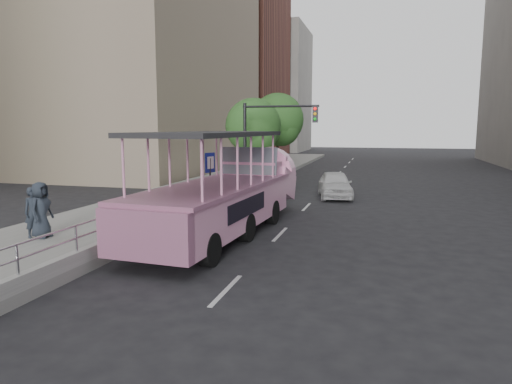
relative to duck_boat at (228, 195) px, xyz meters
The scene contains 14 objects.
ground 4.36m from the duck_boat, 76.04° to the right, with size 160.00×160.00×0.00m, color black.
sidewalk 7.74m from the duck_boat, 128.45° to the left, with size 5.50×80.00×0.30m, color gray.
kerb_wall 3.06m from the duck_boat, 136.48° to the right, with size 0.24×30.00×0.36m, color #B0B0AA.
guardrail 2.94m from the duck_boat, 136.48° to the right, with size 0.07×22.00×0.71m.
duck_boat is the anchor object (origin of this frame).
car 10.02m from the duck_boat, 72.43° to the left, with size 1.73×4.29×1.46m, color silver.
pedestrian_near 6.58m from the duck_boat, 144.66° to the right, with size 0.61×0.40×1.66m, color #252D37.
pedestrian_far 6.36m from the duck_boat, 143.82° to the right, with size 0.90×0.58×1.83m, color #252D37.
parking_sign 3.91m from the duck_boat, 120.88° to the left, with size 0.27×0.57×2.74m.
traffic_signal 8.77m from the duck_boat, 94.76° to the left, with size 4.20×0.32×5.20m.
street_tree_near 12.38m from the duck_boat, 100.95° to the left, with size 3.52×3.52×5.72m.
street_tree_far 18.27m from the duck_boat, 96.70° to the left, with size 3.97×3.97×6.45m.
midrise_brick 48.57m from the duck_boat, 111.13° to the left, with size 18.00×16.00×26.00m, color brown.
midrise_stone_b 62.43m from the duck_boat, 104.04° to the left, with size 16.00×14.00×20.00m, color gray.
Camera 1 is at (4.48, -11.90, 3.86)m, focal length 32.00 mm.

